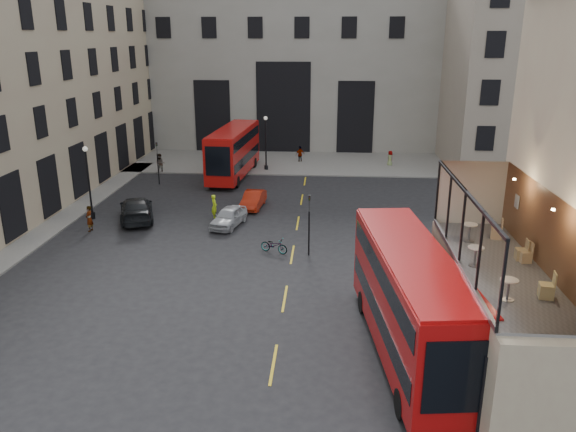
# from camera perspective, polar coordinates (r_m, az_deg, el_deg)

# --- Properties ---
(ground) EXTENTS (140.00, 140.00, 0.00)m
(ground) POSITION_cam_1_polar(r_m,az_deg,el_deg) (23.58, 3.52, -15.00)
(ground) COLOR black
(ground) RESTS_ON ground
(host_frontage) EXTENTS (3.00, 11.00, 4.50)m
(host_frontage) POSITION_cam_1_polar(r_m,az_deg,el_deg) (23.35, 20.05, -10.13)
(host_frontage) COLOR #BFB28F
(host_frontage) RESTS_ON ground
(cafe_floor) EXTENTS (3.00, 10.00, 0.10)m
(cafe_floor) POSITION_cam_1_polar(r_m,az_deg,el_deg) (22.41, 20.68, -4.92)
(cafe_floor) COLOR slate
(cafe_floor) RESTS_ON host_frontage
(gateway) EXTENTS (35.00, 10.60, 18.00)m
(gateway) POSITION_cam_1_polar(r_m,az_deg,el_deg) (68.05, -0.13, 15.09)
(gateway) COLOR #9B9890
(gateway) RESTS_ON ground
(building_right) EXTENTS (16.60, 18.60, 20.00)m
(building_right) POSITION_cam_1_polar(r_m,az_deg,el_deg) (63.06, 23.35, 14.37)
(building_right) COLOR gray
(building_right) RESTS_ON ground
(pavement_far) EXTENTS (40.00, 12.00, 0.12)m
(pavement_far) POSITION_cam_1_polar(r_m,az_deg,el_deg) (59.48, -1.81, 5.58)
(pavement_far) COLOR slate
(pavement_far) RESTS_ON ground
(traffic_light_near) EXTENTS (0.16, 0.20, 3.80)m
(traffic_light_near) POSITION_cam_1_polar(r_m,az_deg,el_deg) (33.46, 2.16, -0.14)
(traffic_light_near) COLOR black
(traffic_light_near) RESTS_ON ground
(traffic_light_far) EXTENTS (0.16, 0.20, 3.80)m
(traffic_light_far) POSITION_cam_1_polar(r_m,az_deg,el_deg) (51.16, -13.13, 5.79)
(traffic_light_far) COLOR black
(traffic_light_far) RESTS_ON ground
(street_lamp_a) EXTENTS (0.36, 0.36, 5.33)m
(street_lamp_a) POSITION_cam_1_polar(r_m,az_deg,el_deg) (42.73, -19.53, 2.81)
(street_lamp_a) COLOR black
(street_lamp_a) RESTS_ON ground
(street_lamp_b) EXTENTS (0.36, 0.36, 5.33)m
(street_lamp_b) POSITION_cam_1_polar(r_m,az_deg,el_deg) (55.12, -2.26, 7.06)
(street_lamp_b) COLOR black
(street_lamp_b) RESTS_ON ground
(bus_near) EXTENTS (3.99, 11.89, 4.65)m
(bus_near) POSITION_cam_1_polar(r_m,az_deg,el_deg) (23.63, 12.29, -8.06)
(bus_near) COLOR #AF0C0C
(bus_near) RESTS_ON ground
(bus_far) EXTENTS (3.38, 11.60, 4.57)m
(bus_far) POSITION_cam_1_polar(r_m,az_deg,el_deg) (52.92, -5.54, 6.72)
(bus_far) COLOR #B70F0C
(bus_far) RESTS_ON ground
(car_a) EXTENTS (2.45, 4.21, 1.34)m
(car_a) POSITION_cam_1_polar(r_m,az_deg,el_deg) (39.40, -6.05, -0.08)
(car_a) COLOR #AAADB2
(car_a) RESTS_ON ground
(car_b) EXTENTS (1.70, 4.00, 1.28)m
(car_b) POSITION_cam_1_polar(r_m,az_deg,el_deg) (43.46, -3.55, 1.67)
(car_b) COLOR #A51D0A
(car_b) RESTS_ON ground
(car_c) EXTENTS (4.00, 6.05, 1.63)m
(car_c) POSITION_cam_1_polar(r_m,az_deg,el_deg) (41.95, -15.15, 0.71)
(car_c) COLOR black
(car_c) RESTS_ON ground
(bicycle) EXTENTS (1.91, 1.26, 0.95)m
(bicycle) POSITION_cam_1_polar(r_m,az_deg,el_deg) (34.51, -1.43, -2.99)
(bicycle) COLOR gray
(bicycle) RESTS_ON ground
(cyclist) EXTENTS (0.64, 0.76, 1.79)m
(cyclist) POSITION_cam_1_polar(r_m,az_deg,el_deg) (41.10, -7.49, 0.95)
(cyclist) COLOR #CAF519
(cyclist) RESTS_ON ground
(pedestrian_a) EXTENTS (0.97, 0.78, 1.92)m
(pedestrian_a) POSITION_cam_1_polar(r_m,az_deg,el_deg) (55.58, -12.84, 5.20)
(pedestrian_a) COLOR gray
(pedestrian_a) RESTS_ON ground
(pedestrian_b) EXTENTS (1.24, 1.13, 1.67)m
(pedestrian_b) POSITION_cam_1_polar(r_m,az_deg,el_deg) (60.65, -8.17, 6.40)
(pedestrian_b) COLOR gray
(pedestrian_b) RESTS_ON ground
(pedestrian_c) EXTENTS (1.09, 0.90, 1.74)m
(pedestrian_c) POSITION_cam_1_polar(r_m,az_deg,el_deg) (58.90, 1.24, 6.27)
(pedestrian_c) COLOR gray
(pedestrian_c) RESTS_ON ground
(pedestrian_d) EXTENTS (0.86, 0.92, 1.58)m
(pedestrian_d) POSITION_cam_1_polar(r_m,az_deg,el_deg) (58.25, 10.33, 5.77)
(pedestrian_d) COLOR gray
(pedestrian_d) RESTS_ON ground
(pedestrian_e) EXTENTS (0.46, 0.67, 1.78)m
(pedestrian_e) POSITION_cam_1_polar(r_m,az_deg,el_deg) (40.42, -19.54, -0.26)
(pedestrian_e) COLOR gray
(pedestrian_e) RESTS_ON ground
(cafe_table_near) EXTENTS (0.58, 0.58, 0.73)m
(cafe_table_near) POSITION_cam_1_polar(r_m,az_deg,el_deg) (19.56, 21.51, -6.68)
(cafe_table_near) COLOR silver
(cafe_table_near) RESTS_ON cafe_floor
(cafe_table_mid) EXTENTS (0.60, 0.60, 0.75)m
(cafe_table_mid) POSITION_cam_1_polar(r_m,az_deg,el_deg) (21.95, 18.52, -3.62)
(cafe_table_mid) COLOR white
(cafe_table_mid) RESTS_ON cafe_floor
(cafe_table_far) EXTENTS (0.60, 0.60, 0.75)m
(cafe_table_far) POSITION_cam_1_polar(r_m,az_deg,el_deg) (24.47, 17.98, -1.34)
(cafe_table_far) COLOR white
(cafe_table_far) RESTS_ON cafe_floor
(cafe_chair_a) EXTENTS (0.52, 0.52, 0.91)m
(cafe_chair_a) POSITION_cam_1_polar(r_m,az_deg,el_deg) (20.29, 24.80, -6.85)
(cafe_chair_a) COLOR #D6C17B
(cafe_chair_a) RESTS_ON cafe_floor
(cafe_chair_b) EXTENTS (0.44, 0.44, 0.81)m
(cafe_chair_b) POSITION_cam_1_polar(r_m,az_deg,el_deg) (23.06, 22.98, -3.76)
(cafe_chair_b) COLOR tan
(cafe_chair_b) RESTS_ON cafe_floor
(cafe_chair_c) EXTENTS (0.43, 0.43, 0.83)m
(cafe_chair_c) POSITION_cam_1_polar(r_m,az_deg,el_deg) (23.21, 22.63, -3.56)
(cafe_chair_c) COLOR tan
(cafe_chair_c) RESTS_ON cafe_floor
(cafe_chair_d) EXTENTS (0.52, 0.52, 0.87)m
(cafe_chair_d) POSITION_cam_1_polar(r_m,az_deg,el_deg) (25.24, 20.44, -1.57)
(cafe_chair_d) COLOR tan
(cafe_chair_d) RESTS_ON cafe_floor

